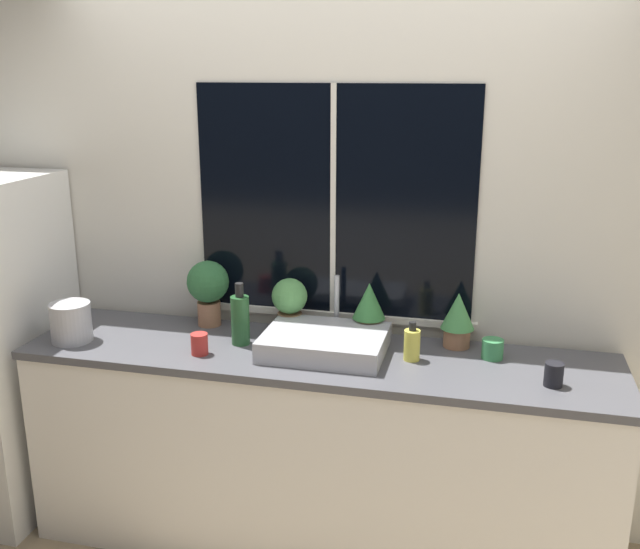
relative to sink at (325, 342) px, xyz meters
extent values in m
cube|color=silver|center=(-0.03, 0.34, 0.37)|extent=(8.00, 0.06, 2.70)
cube|color=black|center=(-0.03, 0.31, 0.55)|extent=(1.26, 0.01, 1.03)
cube|color=silver|center=(-0.03, 0.30, 0.55)|extent=(0.02, 0.01, 1.03)
cube|color=silver|center=(-0.03, 0.30, 0.02)|extent=(1.32, 0.04, 0.03)
cube|color=silver|center=(-2.30, 1.19, 0.37)|extent=(0.06, 7.00, 2.70)
cube|color=white|center=(-0.03, -0.02, -0.53)|extent=(2.52, 0.58, 0.90)
cube|color=#4C4C51|center=(-0.03, -0.02, -0.06)|extent=(2.54, 0.60, 0.03)
cube|color=#ADADB2|center=(0.00, 0.00, 0.00)|extent=(0.51, 0.40, 0.09)
cylinder|color=#B7B7BC|center=(0.00, 0.23, -0.03)|extent=(0.04, 0.04, 0.03)
cylinder|color=#B7B7BC|center=(0.00, 0.23, 0.11)|extent=(0.02, 0.02, 0.25)
cylinder|color=#9E6B4C|center=(-0.61, 0.20, 0.01)|extent=(0.11, 0.11, 0.11)
sphere|color=#2D6638|center=(-0.61, 0.20, 0.17)|extent=(0.20, 0.20, 0.20)
cylinder|color=#9E6B4C|center=(-0.21, 0.20, 0.00)|extent=(0.11, 0.11, 0.09)
sphere|color=#569951|center=(-0.21, 0.20, 0.13)|extent=(0.16, 0.16, 0.16)
cylinder|color=#9E6B4C|center=(0.15, 0.20, 0.00)|extent=(0.12, 0.12, 0.10)
cone|color=#387A3D|center=(0.15, 0.20, 0.13)|extent=(0.15, 0.15, 0.16)
cylinder|color=#9E6B4C|center=(0.54, 0.20, 0.00)|extent=(0.12, 0.12, 0.08)
cone|color=#478E4C|center=(0.54, 0.20, 0.12)|extent=(0.14, 0.14, 0.16)
cylinder|color=#DBD14C|center=(0.37, 0.01, 0.02)|extent=(0.07, 0.07, 0.13)
cylinder|color=black|center=(0.37, 0.01, 0.10)|extent=(0.03, 0.03, 0.04)
cylinder|color=#235128|center=(-0.38, 0.01, 0.06)|extent=(0.08, 0.08, 0.22)
cylinder|color=black|center=(-0.38, 0.01, 0.20)|extent=(0.04, 0.04, 0.06)
cylinder|color=#B72D28|center=(-0.51, -0.15, 0.00)|extent=(0.07, 0.07, 0.09)
cylinder|color=black|center=(0.93, -0.12, 0.00)|extent=(0.07, 0.07, 0.09)
cylinder|color=#38844C|center=(0.70, 0.10, 0.00)|extent=(0.09, 0.09, 0.08)
cylinder|color=#B2B2B7|center=(-1.12, -0.14, 0.04)|extent=(0.18, 0.18, 0.18)
cone|color=#B2B2B7|center=(-1.12, -0.14, 0.14)|extent=(0.15, 0.15, 0.02)
camera|label=1|loc=(0.66, -2.76, 1.12)|focal=40.00mm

